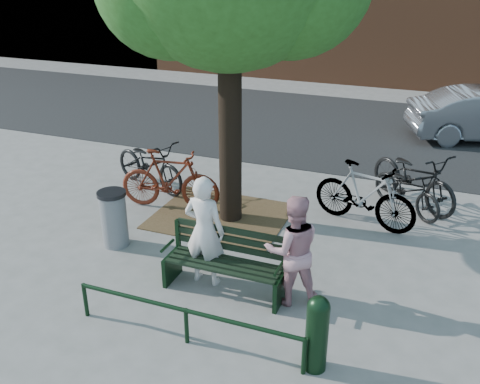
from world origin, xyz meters
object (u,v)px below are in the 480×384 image
at_px(bollard, 317,331).
at_px(litter_bin, 114,218).
at_px(person_right, 293,250).
at_px(person_left, 205,231).
at_px(park_bench, 226,260).
at_px(bicycle_c, 407,189).

height_order(bollard, litter_bin, bollard).
bearing_deg(person_right, person_left, -26.48).
bearing_deg(bollard, park_bench, 144.65).
bearing_deg(person_left, bollard, 150.28).
bearing_deg(person_right, bicycle_c, -135.14).
relative_size(bollard, litter_bin, 1.03).
distance_m(person_left, person_right, 1.31).
distance_m(person_right, bollard, 1.40).
height_order(park_bench, person_right, person_right).
height_order(person_left, bicycle_c, person_left).
bearing_deg(litter_bin, bollard, -23.42).
relative_size(person_left, person_right, 1.05).
xyz_separation_m(park_bench, litter_bin, (-2.22, 0.52, 0.01)).
bearing_deg(bicycle_c, person_left, -173.75).
xyz_separation_m(park_bench, bollard, (1.60, -1.13, 0.05)).
height_order(person_right, bollard, person_right).
bearing_deg(person_left, bicycle_c, -123.34).
xyz_separation_m(bollard, litter_bin, (-3.82, 1.66, -0.04)).
bearing_deg(bollard, person_left, 148.41).
distance_m(park_bench, bicycle_c, 4.22).
bearing_deg(bollard, person_right, 118.32).
distance_m(park_bench, person_left, 0.52).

